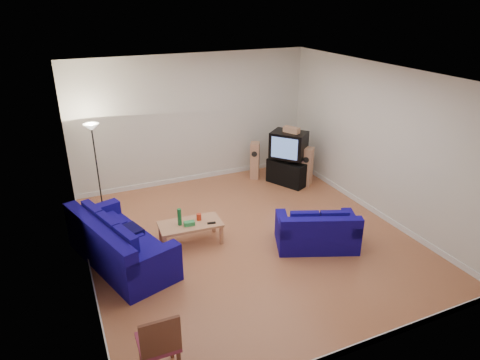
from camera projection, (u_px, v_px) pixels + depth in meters
name	position (u px, v px, depth m)	size (l,w,h in m)	color
room	(249.00, 166.00, 7.87)	(6.01, 6.51, 3.21)	brown
sofa_three_seat	(118.00, 247.00, 7.56)	(1.68, 2.54, 0.90)	#0F066B
sofa_loveseat	(317.00, 233.00, 8.09)	(1.70, 1.34, 0.75)	#0F066B
coffee_table	(190.00, 226.00, 8.18)	(1.22, 0.67, 0.43)	tan
bottle	(180.00, 217.00, 8.04)	(0.08, 0.08, 0.33)	#197233
tissue_box	(189.00, 223.00, 8.06)	(0.20, 0.11, 0.08)	green
red_canister	(199.00, 217.00, 8.25)	(0.09, 0.09, 0.13)	red
remote	(211.00, 223.00, 8.14)	(0.16, 0.05, 0.02)	black
tv_stand	(288.00, 172.00, 10.86)	(1.00, 0.56, 0.61)	black
av_receiver	(290.00, 159.00, 10.71)	(0.41, 0.33, 0.09)	black
television	(289.00, 145.00, 10.58)	(1.01, 1.03, 0.65)	black
centre_speaker	(292.00, 130.00, 10.39)	(0.40, 0.16, 0.14)	tan
speaker_left	(255.00, 160.00, 11.09)	(0.34, 0.36, 0.97)	tan
speaker_right	(307.00, 167.00, 10.68)	(0.37, 0.36, 0.98)	tan
floor_lamp	(93.00, 139.00, 9.15)	(0.33, 0.33, 1.94)	black
dining_chair	(159.00, 343.00, 5.17)	(0.50, 0.50, 1.02)	brown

